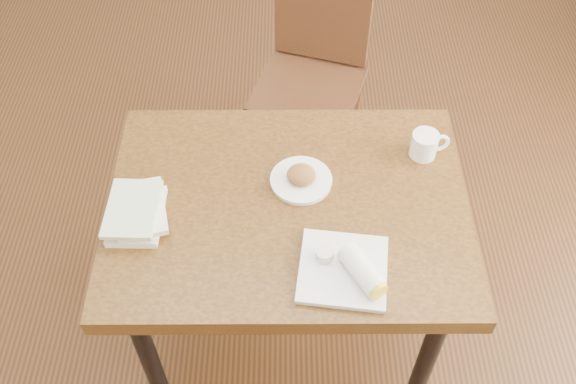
{
  "coord_description": "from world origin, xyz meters",
  "views": [
    {
      "loc": [
        -0.0,
        -1.21,
        2.26
      ],
      "look_at": [
        0.0,
        0.0,
        0.8
      ],
      "focal_mm": 40.0,
      "sensor_mm": 36.0,
      "label": 1
    }
  ],
  "objects_px": {
    "chair_far": "(314,63)",
    "book_stack": "(137,212)",
    "plate_scone": "(301,178)",
    "coffee_mug": "(426,144)",
    "plate_burrito": "(349,270)",
    "table": "(288,220)"
  },
  "relations": [
    {
      "from": "chair_far",
      "to": "plate_scone",
      "type": "xyz_separation_m",
      "value": [
        -0.07,
        -0.83,
        0.22
      ]
    },
    {
      "from": "chair_far",
      "to": "plate_burrito",
      "type": "height_order",
      "value": "chair_far"
    },
    {
      "from": "coffee_mug",
      "to": "book_stack",
      "type": "relative_size",
      "value": 0.52
    },
    {
      "from": "chair_far",
      "to": "coffee_mug",
      "type": "bearing_deg",
      "value": -65.42
    },
    {
      "from": "chair_far",
      "to": "plate_burrito",
      "type": "relative_size",
      "value": 3.53
    },
    {
      "from": "book_stack",
      "to": "coffee_mug",
      "type": "bearing_deg",
      "value": 16.15
    },
    {
      "from": "table",
      "to": "book_stack",
      "type": "relative_size",
      "value": 4.51
    },
    {
      "from": "book_stack",
      "to": "chair_far",
      "type": "bearing_deg",
      "value": 60.03
    },
    {
      "from": "chair_far",
      "to": "coffee_mug",
      "type": "distance_m",
      "value": 0.82
    },
    {
      "from": "chair_far",
      "to": "book_stack",
      "type": "bearing_deg",
      "value": -119.97
    },
    {
      "from": "plate_scone",
      "to": "book_stack",
      "type": "relative_size",
      "value": 0.8
    },
    {
      "from": "chair_far",
      "to": "book_stack",
      "type": "height_order",
      "value": "chair_far"
    },
    {
      "from": "table",
      "to": "book_stack",
      "type": "xyz_separation_m",
      "value": [
        -0.44,
        -0.06,
        0.12
      ]
    },
    {
      "from": "table",
      "to": "plate_burrito",
      "type": "distance_m",
      "value": 0.33
    },
    {
      "from": "plate_scone",
      "to": "book_stack",
      "type": "bearing_deg",
      "value": -164.34
    },
    {
      "from": "plate_scone",
      "to": "chair_far",
      "type": "bearing_deg",
      "value": 85.07
    },
    {
      "from": "plate_scone",
      "to": "book_stack",
      "type": "distance_m",
      "value": 0.5
    },
    {
      "from": "table",
      "to": "coffee_mug",
      "type": "relative_size",
      "value": 8.59
    },
    {
      "from": "chair_far",
      "to": "plate_scone",
      "type": "bearing_deg",
      "value": -94.93
    },
    {
      "from": "chair_far",
      "to": "plate_burrito",
      "type": "xyz_separation_m",
      "value": [
        0.05,
        -1.17,
        0.23
      ]
    },
    {
      "from": "coffee_mug",
      "to": "plate_burrito",
      "type": "height_order",
      "value": "coffee_mug"
    },
    {
      "from": "plate_burrito",
      "to": "book_stack",
      "type": "xyz_separation_m",
      "value": [
        -0.61,
        0.2,
        0.0
      ]
    }
  ]
}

